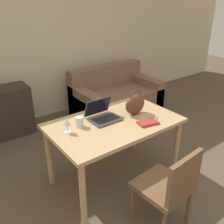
{
  "coord_description": "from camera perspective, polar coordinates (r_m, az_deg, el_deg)",
  "views": [
    {
      "loc": [
        -1.33,
        -1.08,
        1.97
      ],
      "look_at": [
        0.07,
        0.8,
        0.88
      ],
      "focal_mm": 40.0,
      "sensor_mm": 36.0,
      "label": 1
    }
  ],
  "objects": [
    {
      "name": "laptop",
      "position": [
        2.7,
        -2.29,
        -0.37
      ],
      "size": [
        0.32,
        0.3,
        0.21
      ],
      "color": "#38383D",
      "rests_on": "dining_table"
    },
    {
      "name": "handbag",
      "position": [
        2.8,
        5.31,
        1.81
      ],
      "size": [
        0.26,
        0.13,
        0.29
      ],
      "color": "#592D1E",
      "rests_on": "dining_table"
    },
    {
      "name": "wine_glass",
      "position": [
        2.44,
        -10.31,
        -2.35
      ],
      "size": [
        0.07,
        0.07,
        0.16
      ],
      "color": "silver",
      "rests_on": "dining_table"
    },
    {
      "name": "chair",
      "position": [
        2.32,
        12.99,
        -16.07
      ],
      "size": [
        0.47,
        0.47,
        0.83
      ],
      "rotation": [
        0.0,
        0.0,
        0.08
      ],
      "color": "brown",
      "rests_on": "ground_plane"
    },
    {
      "name": "book",
      "position": [
        2.64,
        8.16,
        -2.42
      ],
      "size": [
        0.23,
        0.17,
        0.02
      ],
      "rotation": [
        0.0,
        0.0,
        -0.21
      ],
      "color": "maroon",
      "rests_on": "dining_table"
    },
    {
      "name": "drinking_glass",
      "position": [
        2.56,
        -7.45,
        -2.23
      ],
      "size": [
        0.08,
        0.08,
        0.1
      ],
      "color": "silver",
      "rests_on": "dining_table"
    },
    {
      "name": "wall_back",
      "position": [
        4.29,
        -18.99,
        15.41
      ],
      "size": [
        10.0,
        0.06,
        2.7
      ],
      "color": "beige",
      "rests_on": "ground_plane"
    },
    {
      "name": "couch",
      "position": [
        4.58,
        0.83,
        3.4
      ],
      "size": [
        1.53,
        0.89,
        0.82
      ],
      "color": "#7F5B4C",
      "rests_on": "ground_plane"
    },
    {
      "name": "dining_table",
      "position": [
        2.7,
        0.53,
        -3.83
      ],
      "size": [
        1.38,
        0.85,
        0.76
      ],
      "color": "tan",
      "rests_on": "ground_plane"
    }
  ]
}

